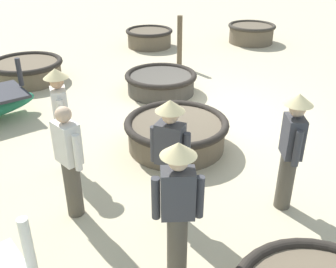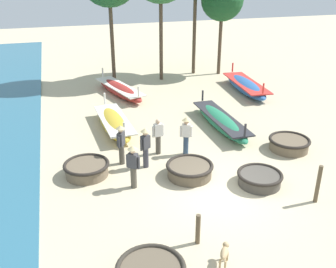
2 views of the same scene
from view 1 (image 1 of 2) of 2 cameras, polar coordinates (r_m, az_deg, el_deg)
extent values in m
plane|color=#C6B793|center=(8.14, 6.03, 2.73)|extent=(80.00, 80.00, 0.00)
cylinder|color=brown|center=(13.03, -2.72, 13.64)|extent=(1.39, 1.39, 0.50)
torus|color=#28231E|center=(12.97, -2.74, 14.71)|extent=(1.50, 1.50, 0.11)
cylinder|color=brown|center=(10.51, -19.72, 8.47)|extent=(1.64, 1.64, 0.47)
torus|color=#28231E|center=(10.44, -19.93, 9.68)|extent=(1.77, 1.77, 0.13)
cylinder|color=#4C473F|center=(9.18, -1.04, 7.25)|extent=(1.54, 1.54, 0.42)
torus|color=#28231E|center=(9.11, -1.05, 8.49)|extent=(1.66, 1.66, 0.12)
cylinder|color=brown|center=(6.82, 1.22, -0.16)|extent=(1.67, 1.67, 0.46)
torus|color=#28231E|center=(6.71, 1.24, 1.59)|extent=(1.80, 1.80, 0.13)
cylinder|color=brown|center=(13.77, 11.97, 13.97)|extent=(1.44, 1.44, 0.55)
torus|color=#332D26|center=(13.71, 12.09, 15.09)|extent=(1.55, 1.55, 0.11)
cylinder|color=#2D2D33|center=(8.49, -20.76, 8.42)|extent=(0.10, 0.10, 0.57)
cylinder|color=silver|center=(3.86, -19.71, -14.94)|extent=(0.10, 0.10, 0.59)
cylinder|color=#383842|center=(5.15, 0.28, -8.05)|extent=(0.22, 0.22, 0.82)
cube|color=#3D3D42|center=(4.79, 0.30, -1.44)|extent=(0.40, 0.36, 0.54)
sphere|color=#DBB28E|center=(4.61, 0.31, 2.69)|extent=(0.20, 0.20, 0.20)
cylinder|color=#3D3D42|center=(4.89, -2.08, -1.45)|extent=(0.09, 0.09, 0.48)
cylinder|color=#3D3D42|center=(4.74, 2.75, -2.48)|extent=(0.09, 0.09, 0.48)
cone|color=#D1BC84|center=(4.56, 0.32, 4.16)|extent=(0.36, 0.36, 0.14)
cylinder|color=#2D425B|center=(6.32, -14.65, -1.73)|extent=(0.22, 0.22, 0.82)
cube|color=silver|center=(6.02, -15.42, 3.92)|extent=(0.39, 0.32, 0.54)
sphere|color=tan|center=(5.89, -15.88, 7.29)|extent=(0.20, 0.20, 0.20)
cylinder|color=silver|center=(5.84, -15.22, 2.64)|extent=(0.09, 0.09, 0.48)
cylinder|color=silver|center=(6.25, -15.49, 4.27)|extent=(0.09, 0.09, 0.48)
cone|color=#D1BC84|center=(5.85, -16.04, 8.49)|extent=(0.36, 0.36, 0.14)
cylinder|color=#4C473D|center=(4.38, 1.33, -15.82)|extent=(0.22, 0.22, 0.82)
cube|color=#3D3D42|center=(3.94, 1.44, -8.63)|extent=(0.37, 0.40, 0.54)
sphere|color=#DBB28E|center=(3.72, 1.51, -3.93)|extent=(0.20, 0.20, 0.20)
cylinder|color=#3D3D42|center=(3.99, 4.63, -9.10)|extent=(0.09, 0.09, 0.48)
cylinder|color=#3D3D42|center=(3.96, -1.79, -9.31)|extent=(0.09, 0.09, 0.48)
cone|color=#D1BC84|center=(3.66, 1.53, -2.19)|extent=(0.36, 0.36, 0.14)
cylinder|color=#4C473D|center=(5.33, -13.58, -7.63)|extent=(0.22, 0.22, 0.82)
cube|color=silver|center=(4.97, -14.44, -1.22)|extent=(0.37, 0.26, 0.54)
sphere|color=#DBB28E|center=(4.80, -14.97, 2.75)|extent=(0.20, 0.20, 0.20)
cylinder|color=silver|center=(5.17, -15.63, -0.84)|extent=(0.09, 0.09, 0.48)
cylinder|color=silver|center=(4.83, -13.03, -2.65)|extent=(0.09, 0.09, 0.48)
cylinder|color=#4C473D|center=(5.54, 16.67, -6.57)|extent=(0.22, 0.22, 0.82)
cube|color=#3D3D42|center=(5.20, 17.67, -0.36)|extent=(0.40, 0.38, 0.54)
sphere|color=#DBB28E|center=(5.04, 18.29, 3.46)|extent=(0.20, 0.20, 0.20)
cylinder|color=#3D3D42|center=(5.04, 18.25, -2.04)|extent=(0.09, 0.09, 0.48)
cylinder|color=#3D3D42|center=(5.41, 16.99, 0.28)|extent=(0.09, 0.09, 0.48)
cone|color=#D1BC84|center=(4.99, 18.51, 4.82)|extent=(0.36, 0.36, 0.14)
cylinder|color=brown|center=(10.90, 1.69, 13.24)|extent=(0.14, 0.14, 1.38)
camera|label=2|loc=(16.44, 62.20, 29.81)|focal=42.00mm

